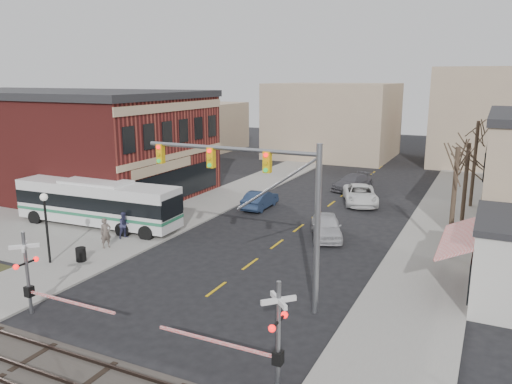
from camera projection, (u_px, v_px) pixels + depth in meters
ground at (196, 305)px, 24.28m from camera, size 160.00×160.00×0.00m
sidewalk_west at (225, 197)px, 45.84m from camera, size 5.00×60.00×0.12m
sidewalk_east at (444, 222)px, 37.80m from camera, size 5.00×60.00×0.12m
brick_building at (48, 140)px, 48.65m from camera, size 30.40×15.40×9.60m
tree_east_a at (453, 204)px, 29.58m from camera, size 0.28×0.28×6.75m
tree_east_b at (465, 188)px, 34.78m from camera, size 0.28×0.28×6.30m
tree_east_c at (474, 164)px, 41.61m from camera, size 0.28×0.28×7.20m
transit_bus at (97, 202)px, 36.50m from camera, size 13.00×3.46×3.32m
traffic_signal_mast at (266, 189)px, 23.29m from camera, size 9.19×0.30×8.00m
rr_crossing_west at (34, 275)px, 22.79m from camera, size 5.60×1.36×4.00m
rr_crossing_east at (267, 333)px, 17.68m from camera, size 5.60×1.36×4.00m
street_lamp at (45, 213)px, 28.79m from camera, size 0.44×0.44×4.20m
trash_bin at (81, 254)px, 29.63m from camera, size 0.60×0.60×0.83m
car_a at (326, 226)px, 34.25m from camera, size 3.62×5.22×1.65m
car_b at (260, 199)px, 42.00m from camera, size 1.72×4.63×1.51m
car_c at (360, 195)px, 43.49m from camera, size 4.50×6.40×1.62m
car_d at (352, 182)px, 48.96m from camera, size 3.63×5.59×1.51m
pedestrian_near at (106, 233)px, 31.83m from camera, size 0.72×0.85×1.97m
pedestrian_far at (125, 225)px, 33.77m from camera, size 0.95×1.07×1.82m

